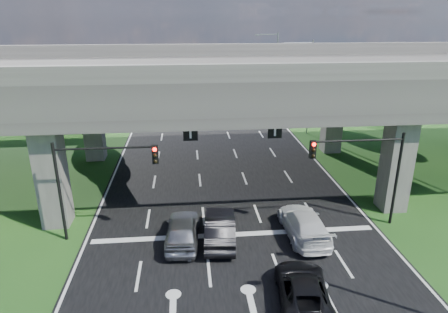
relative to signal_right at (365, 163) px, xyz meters
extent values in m
plane|color=#193F14|center=(-7.82, -3.94, -4.19)|extent=(160.00, 160.00, 0.00)
cube|color=black|center=(-7.82, 6.06, -4.17)|extent=(18.00, 120.00, 0.03)
cube|color=#312F2C|center=(-7.82, 8.06, 3.81)|extent=(80.00, 15.00, 2.00)
cube|color=#5A5753|center=(-7.82, 0.81, 5.31)|extent=(80.00, 0.50, 1.00)
cube|color=#5A5753|center=(-7.82, 15.31, 5.31)|extent=(80.00, 0.50, 1.00)
cube|color=#5A5753|center=(-18.82, 2.06, -0.69)|extent=(1.60, 1.60, 7.00)
cube|color=#5A5753|center=(-18.82, 14.06, -0.69)|extent=(1.60, 1.60, 7.00)
cube|color=#5A5753|center=(3.18, 2.06, -0.69)|extent=(1.60, 1.60, 7.00)
cube|color=#5A5753|center=(3.18, 14.06, -0.69)|extent=(1.60, 1.60, 7.00)
cube|color=black|center=(-10.32, 1.06, 1.81)|extent=(0.85, 0.06, 0.85)
cube|color=black|center=(-5.32, 1.06, 1.81)|extent=(0.85, 0.06, 0.85)
cube|color=#9E9E99|center=(-33.82, 31.06, -2.19)|extent=(20.00, 10.00, 4.00)
cylinder|color=black|center=(2.18, 0.06, -1.19)|extent=(0.18, 0.18, 6.00)
cylinder|color=black|center=(-0.57, 0.06, 1.41)|extent=(5.50, 0.12, 0.12)
cube|color=black|center=(-3.32, -0.12, 1.01)|extent=(0.35, 0.28, 1.05)
sphere|color=#FF0C05|center=(-3.32, -0.28, 1.36)|extent=(0.22, 0.22, 0.22)
cylinder|color=black|center=(-17.82, 0.06, -1.19)|extent=(0.18, 0.18, 6.00)
cylinder|color=black|center=(-15.07, 0.06, 1.41)|extent=(5.50, 0.12, 0.12)
cube|color=black|center=(-12.32, -0.12, 1.01)|extent=(0.35, 0.28, 1.05)
sphere|color=#FF0C05|center=(-12.32, -0.28, 1.36)|extent=(0.22, 0.22, 0.22)
cylinder|color=gray|center=(2.68, 20.06, 0.81)|extent=(0.16, 0.16, 10.00)
cylinder|color=gray|center=(1.18, 20.06, 5.51)|extent=(3.00, 0.10, 0.10)
cube|color=gray|center=(-0.32, 20.06, 5.41)|extent=(0.60, 0.25, 0.18)
cylinder|color=gray|center=(2.68, 36.06, 0.81)|extent=(0.16, 0.16, 10.00)
cylinder|color=gray|center=(1.18, 36.06, 5.51)|extent=(3.00, 0.10, 0.10)
cube|color=gray|center=(-0.32, 36.06, 5.41)|extent=(0.60, 0.25, 0.18)
cylinder|color=black|center=(-21.82, 22.06, -2.54)|extent=(0.36, 0.36, 3.30)
sphere|color=#214E14|center=(-21.82, 22.06, 0.46)|extent=(4.50, 4.50, 4.50)
sphere|color=#214E14|center=(-21.42, 21.76, 1.81)|extent=(3.60, 3.60, 3.60)
sphere|color=#214E14|center=(-22.12, 22.46, -0.44)|extent=(3.30, 3.30, 3.30)
cylinder|color=black|center=(-24.82, 30.06, -2.76)|extent=(0.36, 0.36, 2.86)
sphere|color=#214E14|center=(-24.82, 30.06, -0.16)|extent=(3.90, 3.90, 3.90)
sphere|color=#214E14|center=(-24.42, 29.76, 1.01)|extent=(3.12, 3.12, 3.12)
sphere|color=#214E14|center=(-25.12, 30.46, -0.94)|extent=(2.86, 2.86, 2.86)
cylinder|color=black|center=(-20.82, 38.06, -2.43)|extent=(0.36, 0.36, 3.52)
sphere|color=#214E14|center=(-20.82, 38.06, 0.77)|extent=(4.80, 4.80, 4.80)
sphere|color=#214E14|center=(-20.42, 37.76, 2.21)|extent=(3.84, 3.84, 3.84)
sphere|color=#214E14|center=(-21.12, 38.46, -0.19)|extent=(3.52, 3.52, 3.52)
cylinder|color=black|center=(5.18, 24.06, -2.65)|extent=(0.36, 0.36, 3.08)
sphere|color=#214E14|center=(5.18, 24.06, 0.15)|extent=(4.20, 4.20, 4.20)
sphere|color=#214E14|center=(5.58, 23.76, 1.41)|extent=(3.36, 3.36, 3.36)
sphere|color=#214E14|center=(4.88, 24.46, -0.69)|extent=(3.08, 3.08, 3.08)
cylinder|color=black|center=(8.18, 32.06, -2.76)|extent=(0.36, 0.36, 2.86)
sphere|color=#214E14|center=(8.18, 32.06, -0.16)|extent=(3.90, 3.90, 3.90)
sphere|color=#214E14|center=(8.58, 31.76, 1.01)|extent=(3.12, 3.12, 3.12)
sphere|color=#214E14|center=(7.88, 32.46, -0.94)|extent=(2.86, 2.86, 2.86)
cylinder|color=black|center=(4.18, 40.06, -2.54)|extent=(0.36, 0.36, 3.30)
sphere|color=#214E14|center=(4.18, 40.06, 0.46)|extent=(4.50, 4.50, 4.50)
sphere|color=#214E14|center=(4.58, 39.76, 1.81)|extent=(3.60, 3.60, 3.60)
sphere|color=#214E14|center=(3.88, 40.46, -0.44)|extent=(3.30, 3.30, 3.30)
imported|color=#9C9DA3|center=(-10.96, -0.94, -3.35)|extent=(2.20, 4.86, 1.62)
imported|color=black|center=(-8.79, -0.94, -3.34)|extent=(2.12, 5.06, 1.63)
imported|color=silver|center=(-3.78, -0.94, -3.37)|extent=(2.27, 5.45, 1.58)
imported|color=black|center=(-5.49, -6.71, -3.47)|extent=(2.93, 5.22, 1.38)
camera|label=1|loc=(-10.53, -21.28, 8.49)|focal=32.00mm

